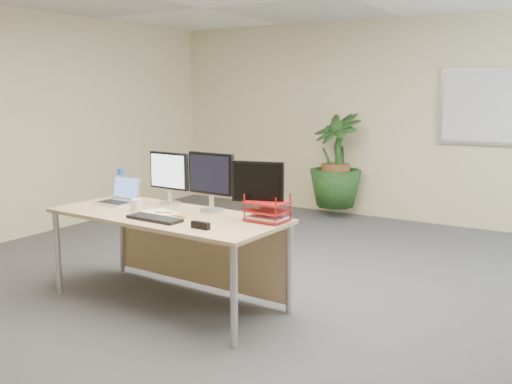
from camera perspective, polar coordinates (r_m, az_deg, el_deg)
The scene contains 17 objects.
floor at distance 4.66m, azimuth -2.31°, elevation -12.06°, with size 8.00×8.00×0.00m, color #45454A.
back_wall at distance 7.96m, azimuth 14.02°, elevation 6.92°, with size 7.00×0.04×2.70m, color beige.
whiteboard at distance 7.64m, azimuth 22.68°, elevation 7.82°, with size 1.30×0.04×0.95m.
desk at distance 4.82m, azimuth -7.95°, elevation -3.83°, with size 2.03×0.92×0.77m.
floor_plant at distance 8.00m, azimuth 7.97°, elevation 2.82°, with size 0.84×0.84×1.50m, color #133614.
monitor_left at distance 5.03m, azimuth -8.68°, elevation 1.71°, with size 0.41×0.19×0.46m.
monitor_right at distance 4.69m, azimuth -4.51°, elevation 1.39°, with size 0.44×0.20×0.49m.
monitor_dark at distance 4.39m, azimuth 0.19°, elevation 0.56°, with size 0.41×0.19×0.46m.
laptop at distance 5.23m, azimuth -13.48°, elevation -0.43°, with size 0.34×0.30×0.23m.
keyboard at distance 4.49m, azimuth -10.11°, elevation -2.62°, with size 0.47×0.16×0.03m, color black.
coffee_mug at distance 4.86m, azimuth -11.90°, elevation -1.27°, with size 0.13×0.09×0.10m.
spiral_notebook at distance 4.72m, azimuth -9.58°, elevation -2.07°, with size 0.28×0.21×0.01m, color white.
orange_pen at distance 4.68m, azimuth -9.21°, elevation -2.02°, with size 0.01×0.01×0.15m, color #DE5618.
yellow_highlighter at distance 4.56m, azimuth -7.56°, elevation -2.41°, with size 0.02×0.02×0.13m, color gold.
water_bottle at distance 5.47m, azimuth -13.31°, elevation 0.80°, with size 0.07×0.07×0.27m.
letter_tray at distance 4.38m, azimuth 1.13°, elevation -2.06°, with size 0.32×0.25×0.15m.
stapler at distance 4.17m, azimuth -5.57°, elevation -3.33°, with size 0.15×0.04×0.05m, color black.
Camera 1 is at (2.41, -3.57, 1.76)m, focal length 40.00 mm.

